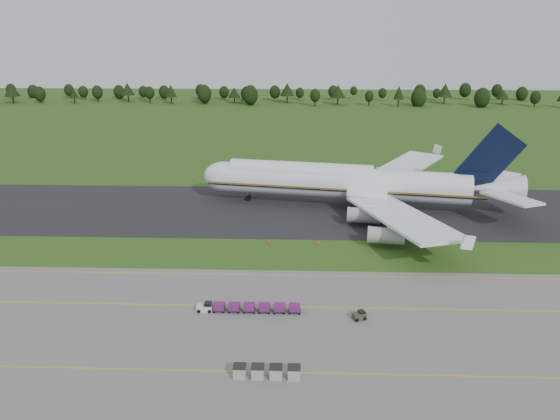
{
  "coord_description": "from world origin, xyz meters",
  "views": [
    {
      "loc": [
        1.7,
        -102.31,
        44.39
      ],
      "look_at": [
        -1.92,
        2.0,
        8.82
      ],
      "focal_mm": 35.0,
      "sensor_mm": 36.0,
      "label": 1
    }
  ],
  "objects_px": {
    "uld_row": "(267,372)",
    "edge_markers": "(294,242)",
    "utility_cart": "(359,316)",
    "aircraft": "(348,182)",
    "baggage_train": "(247,307)"
  },
  "relations": [
    {
      "from": "aircraft",
      "to": "uld_row",
      "type": "relative_size",
      "value": 9.12
    },
    {
      "from": "uld_row",
      "to": "edge_markers",
      "type": "xyz_separation_m",
      "value": [
        3.04,
        46.88,
        -0.64
      ]
    },
    {
      "from": "utility_cart",
      "to": "aircraft",
      "type": "bearing_deg",
      "value": 87.15
    },
    {
      "from": "aircraft",
      "to": "utility_cart",
      "type": "height_order",
      "value": "aircraft"
    },
    {
      "from": "utility_cart",
      "to": "edge_markers",
      "type": "xyz_separation_m",
      "value": [
        -10.72,
        31.32,
        -0.33
      ]
    },
    {
      "from": "uld_row",
      "to": "edge_markers",
      "type": "relative_size",
      "value": 0.82
    },
    {
      "from": "aircraft",
      "to": "utility_cart",
      "type": "distance_m",
      "value": 57.21
    },
    {
      "from": "utility_cart",
      "to": "edge_markers",
      "type": "distance_m",
      "value": 33.1
    },
    {
      "from": "aircraft",
      "to": "baggage_train",
      "type": "xyz_separation_m",
      "value": [
        -20.77,
        -55.08,
        -5.64
      ]
    },
    {
      "from": "utility_cart",
      "to": "edge_markers",
      "type": "relative_size",
      "value": 0.21
    },
    {
      "from": "aircraft",
      "to": "uld_row",
      "type": "xyz_separation_m",
      "value": [
        -16.59,
        -72.4,
        -5.59
      ]
    },
    {
      "from": "utility_cart",
      "to": "uld_row",
      "type": "distance_m",
      "value": 20.78
    },
    {
      "from": "baggage_train",
      "to": "utility_cart",
      "type": "bearing_deg",
      "value": -5.58
    },
    {
      "from": "uld_row",
      "to": "edge_markers",
      "type": "height_order",
      "value": "uld_row"
    },
    {
      "from": "utility_cart",
      "to": "uld_row",
      "type": "height_order",
      "value": "uld_row"
    }
  ]
}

